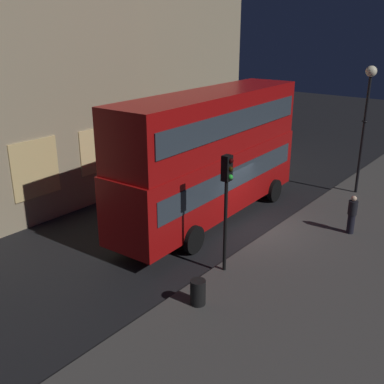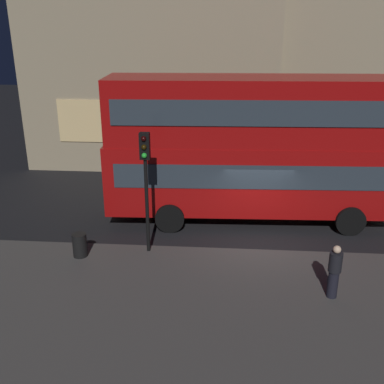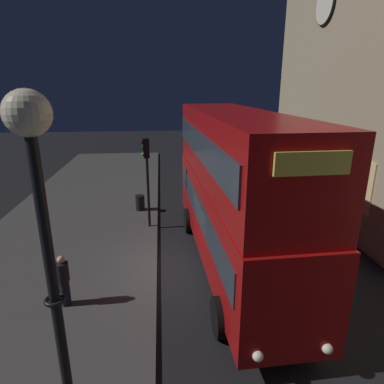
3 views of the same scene
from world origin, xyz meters
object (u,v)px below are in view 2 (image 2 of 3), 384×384
at_px(double_decker_bus, 250,144).
at_px(traffic_light_near_kerb, 145,168).
at_px(pedestrian, 334,271).
at_px(litter_bin, 80,245).

distance_m(double_decker_bus, traffic_light_near_kerb, 4.68).
height_order(traffic_light_near_kerb, pedestrian, traffic_light_near_kerb).
distance_m(double_decker_bus, pedestrian, 6.27).
bearing_deg(litter_bin, double_decker_bus, 32.97).
height_order(traffic_light_near_kerb, litter_bin, traffic_light_near_kerb).
bearing_deg(litter_bin, traffic_light_near_kerb, 13.52).
xyz_separation_m(double_decker_bus, pedestrian, (2.20, -5.46, -2.16)).
bearing_deg(traffic_light_near_kerb, pedestrian, -22.60).
bearing_deg(double_decker_bus, pedestrian, -70.34).
height_order(pedestrian, litter_bin, pedestrian).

